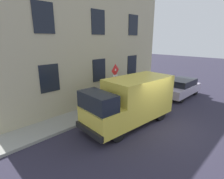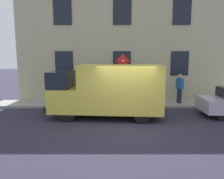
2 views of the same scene
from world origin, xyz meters
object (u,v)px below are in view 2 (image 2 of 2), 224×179
(bicycle_red, at_px, (141,96))
(pedestrian, at_px, (180,88))
(sign_post_stacked, at_px, (123,72))
(delivery_van, at_px, (108,90))
(litter_bin, at_px, (136,97))
(bicycle_orange, at_px, (126,96))
(bicycle_black, at_px, (111,96))

(bicycle_red, height_order, pedestrian, pedestrian)
(sign_post_stacked, bearing_deg, delivery_van, 158.03)
(sign_post_stacked, distance_m, litter_bin, 1.61)
(sign_post_stacked, distance_m, delivery_van, 2.17)
(pedestrian, bearing_deg, litter_bin, 162.13)
(sign_post_stacked, relative_size, litter_bin, 3.07)
(delivery_van, xyz_separation_m, bicycle_orange, (2.89, -1.06, -0.82))
(bicycle_red, bearing_deg, sign_post_stacked, 45.85)
(sign_post_stacked, height_order, litter_bin, sign_post_stacked)
(sign_post_stacked, height_order, bicycle_black, sign_post_stacked)
(bicycle_red, bearing_deg, delivery_van, 62.42)
(bicycle_red, xyz_separation_m, bicycle_black, (-0.00, 1.83, 0.00))
(delivery_van, height_order, pedestrian, delivery_van)
(pedestrian, bearing_deg, delivery_van, -176.54)
(bicycle_black, bearing_deg, delivery_van, 80.45)
(delivery_van, bearing_deg, litter_bin, -122.64)
(pedestrian, bearing_deg, bicycle_orange, 145.27)
(delivery_van, xyz_separation_m, pedestrian, (2.50, -4.16, -0.26))
(sign_post_stacked, xyz_separation_m, delivery_van, (-1.92, 0.77, -0.67))
(bicycle_red, distance_m, pedestrian, 2.29)
(delivery_van, height_order, bicycle_black, delivery_van)
(sign_post_stacked, relative_size, delivery_van, 0.51)
(delivery_van, relative_size, bicycle_red, 3.19)
(litter_bin, bearing_deg, bicycle_orange, 30.41)
(sign_post_stacked, relative_size, bicycle_orange, 1.61)
(pedestrian, distance_m, litter_bin, 2.69)
(bicycle_orange, relative_size, litter_bin, 1.90)
(bicycle_black, distance_m, litter_bin, 1.64)
(litter_bin, bearing_deg, bicycle_red, -26.92)
(bicycle_red, xyz_separation_m, bicycle_orange, (-0.00, 0.92, 0.00))
(delivery_van, height_order, litter_bin, delivery_van)
(delivery_van, xyz_separation_m, bicycle_red, (2.90, -1.97, -0.82))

